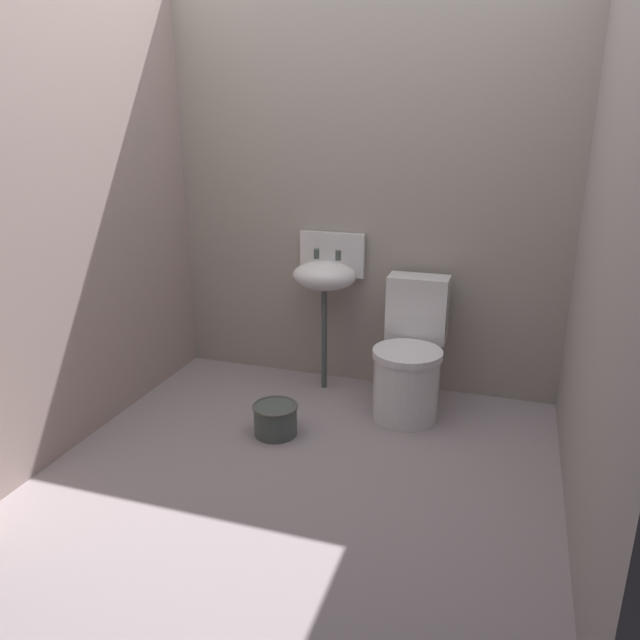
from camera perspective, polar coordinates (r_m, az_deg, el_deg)
ground_plane at (r=3.18m, az=-1.67°, el=-14.37°), size 2.88×2.72×0.08m
wall_back at (r=3.86m, az=4.33°, el=11.96°), size 2.88×0.10×2.50m
wall_left at (r=3.44m, az=-22.27°, el=9.86°), size 0.10×2.52×2.50m
wall_right at (r=2.67m, az=26.10°, el=7.20°), size 0.10×2.52×2.50m
toilet_near_wall at (r=3.63m, az=8.35°, el=-3.77°), size 0.40×0.59×0.78m
sink at (r=3.80m, az=0.53°, el=4.32°), size 0.42×0.35×0.99m
bucket at (r=3.44m, az=-4.17°, el=-9.15°), size 0.26×0.26×0.18m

